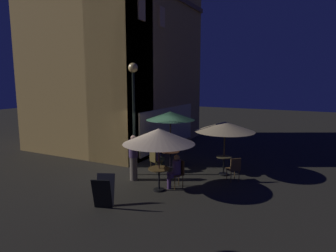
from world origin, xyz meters
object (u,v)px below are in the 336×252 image
cafe_table_1 (170,156)px  patron_seated_1 (157,155)px  patio_umbrella_0 (159,136)px  patron_seated_0 (175,169)px  cafe_chair_0 (179,171)px  cafe_table_2 (224,163)px  cafe_table_0 (159,174)px  cafe_chair_1 (154,159)px  patio_umbrella_1 (170,116)px  cafe_chair_2 (234,167)px  patio_umbrella_2 (225,127)px  menu_sandwich_board (104,192)px  street_lamp_near_corner (133,93)px  patron_standing_2 (133,158)px

cafe_table_1 → patron_seated_1: bearing=156.0°
patio_umbrella_0 → patron_seated_0: bearing=-38.0°
cafe_chair_0 → patron_seated_1: patron_seated_1 is taller
cafe_table_2 → cafe_table_1: bearing=93.2°
cafe_table_0 → cafe_chair_1: size_ratio=0.83×
cafe_table_1 → cafe_chair_1: 0.86m
patio_umbrella_1 → patron_seated_1: patio_umbrella_1 is taller
patio_umbrella_0 → cafe_chair_0: bearing=-38.0°
cafe_table_0 → cafe_table_1: cafe_table_0 is taller
patio_umbrella_1 → cafe_chair_1: 1.91m
cafe_table_0 → cafe_chair_0: bearing=-38.0°
patio_umbrella_1 → cafe_chair_0: size_ratio=2.50×
cafe_table_2 → cafe_chair_2: bearing=-136.5°
cafe_table_1 → patron_seated_0: size_ratio=0.65×
patio_umbrella_2 → cafe_table_0: bearing=150.7°
cafe_chair_2 → patron_seated_1: (-0.16, 3.19, 0.14)m
cafe_chair_1 → patron_seated_1: 0.19m
patio_umbrella_2 → patron_seated_1: bearing=106.6°
cafe_table_2 → menu_sandwich_board: bearing=153.3°
street_lamp_near_corner → patio_umbrella_0: street_lamp_near_corner is taller
patio_umbrella_1 → menu_sandwich_board: bearing=-179.9°
cafe_chair_2 → patron_seated_1: size_ratio=0.76×
menu_sandwich_board → patron_standing_2: size_ratio=0.55×
patio_umbrella_2 → patron_seated_0: (-2.17, 1.11, -1.28)m
cafe_table_0 → cafe_chair_2: bearing=-45.3°
patio_umbrella_0 → patron_standing_2: 1.80m
cafe_table_0 → cafe_chair_2: 2.92m
cafe_table_2 → cafe_chair_2: size_ratio=0.82×
patio_umbrella_1 → street_lamp_near_corner: bearing=149.6°
street_lamp_near_corner → cafe_chair_0: 3.46m
patio_umbrella_1 → patio_umbrella_2: 2.34m
cafe_chair_2 → cafe_table_1: bearing=37.1°
street_lamp_near_corner → cafe_chair_1: bearing=-36.8°
cafe_chair_2 → patron_seated_0: (-1.56, 1.69, 0.13)m
menu_sandwich_board → cafe_table_2: menu_sandwich_board is taller
cafe_table_2 → patron_seated_0: (-2.17, 1.11, 0.18)m
patio_umbrella_0 → cafe_chair_2: 3.22m
street_lamp_near_corner → patio_umbrella_2: (1.60, -3.18, -1.30)m
cafe_table_1 → patron_standing_2: size_ratio=0.45×
cafe_table_0 → cafe_chair_2: size_ratio=0.86×
cafe_chair_0 → cafe_chair_1: 2.01m
street_lamp_near_corner → patron_seated_1: 2.75m
menu_sandwich_board → cafe_table_0: bearing=-45.8°
cafe_table_2 → cafe_chair_1: (-0.91, 2.67, 0.06)m
cafe_table_2 → patio_umbrella_0: 3.36m
cafe_chair_1 → patron_seated_0: patron_seated_0 is taller
cafe_table_2 → patron_standing_2: patron_standing_2 is taller
menu_sandwich_board → cafe_chair_0: 2.86m
patio_umbrella_0 → cafe_table_2: bearing=-29.3°
menu_sandwich_board → cafe_table_2: (4.60, -2.31, 0.01)m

